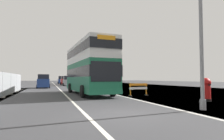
{
  "coord_description": "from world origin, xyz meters",
  "views": [
    {
      "loc": [
        -2.86,
        -7.5,
        1.51
      ],
      "look_at": [
        1.96,
        6.82,
        2.2
      ],
      "focal_mm": 30.18,
      "sensor_mm": 36.0,
      "label": 1
    }
  ],
  "objects_px": {
    "double_decker_bus": "(88,68)",
    "lamppost_foreground": "(201,21)",
    "car_receding_mid": "(68,81)",
    "car_receding_far": "(65,81)",
    "car_oncoming_near": "(44,82)",
    "car_far_side": "(61,80)",
    "roadworks_barrier": "(138,88)",
    "red_pillar_postbox": "(206,88)"
  },
  "relations": [
    {
      "from": "double_decker_bus",
      "to": "lamppost_foreground",
      "type": "bearing_deg",
      "value": -72.45
    },
    {
      "from": "car_receding_mid",
      "to": "car_receding_far",
      "type": "xyz_separation_m",
      "value": [
        -0.11,
        6.68,
        0.01
      ]
    },
    {
      "from": "car_oncoming_near",
      "to": "car_far_side",
      "type": "distance_m",
      "value": 24.7
    },
    {
      "from": "roadworks_barrier",
      "to": "double_decker_bus",
      "type": "bearing_deg",
      "value": 140.33
    },
    {
      "from": "double_decker_bus",
      "to": "lamppost_foreground",
      "type": "xyz_separation_m",
      "value": [
        3.42,
        -10.81,
        1.77
      ]
    },
    {
      "from": "red_pillar_postbox",
      "to": "car_receding_mid",
      "type": "height_order",
      "value": "car_receding_mid"
    },
    {
      "from": "car_oncoming_near",
      "to": "car_receding_mid",
      "type": "distance_m",
      "value": 9.84
    },
    {
      "from": "lamppost_foreground",
      "to": "car_far_side",
      "type": "bearing_deg",
      "value": 94.12
    },
    {
      "from": "lamppost_foreground",
      "to": "car_receding_far",
      "type": "distance_m",
      "value": 40.66
    },
    {
      "from": "double_decker_bus",
      "to": "car_far_side",
      "type": "bearing_deg",
      "value": 90.2
    },
    {
      "from": "lamppost_foreground",
      "to": "car_receding_far",
      "type": "height_order",
      "value": "lamppost_foreground"
    },
    {
      "from": "red_pillar_postbox",
      "to": "roadworks_barrier",
      "type": "distance_m",
      "value": 5.59
    },
    {
      "from": "car_oncoming_near",
      "to": "car_receding_far",
      "type": "xyz_separation_m",
      "value": [
        4.56,
        15.34,
        -0.04
      ]
    },
    {
      "from": "car_receding_mid",
      "to": "car_far_side",
      "type": "bearing_deg",
      "value": 91.36
    },
    {
      "from": "car_oncoming_near",
      "to": "car_receding_far",
      "type": "height_order",
      "value": "car_oncoming_near"
    },
    {
      "from": "red_pillar_postbox",
      "to": "car_oncoming_near",
      "type": "bearing_deg",
      "value": 115.59
    },
    {
      "from": "car_receding_far",
      "to": "car_far_side",
      "type": "bearing_deg",
      "value": 91.7
    },
    {
      "from": "car_oncoming_near",
      "to": "car_receding_far",
      "type": "bearing_deg",
      "value": 73.43
    },
    {
      "from": "lamppost_foreground",
      "to": "red_pillar_postbox",
      "type": "distance_m",
      "value": 5.25
    },
    {
      "from": "lamppost_foreground",
      "to": "car_far_side",
      "type": "relative_size",
      "value": 2.14
    },
    {
      "from": "roadworks_barrier",
      "to": "car_receding_far",
      "type": "relative_size",
      "value": 0.47
    },
    {
      "from": "red_pillar_postbox",
      "to": "car_receding_far",
      "type": "height_order",
      "value": "car_receding_far"
    },
    {
      "from": "lamppost_foreground",
      "to": "car_oncoming_near",
      "type": "distance_m",
      "value": 26.46
    },
    {
      "from": "red_pillar_postbox",
      "to": "car_oncoming_near",
      "type": "relative_size",
      "value": 0.38
    },
    {
      "from": "car_receding_mid",
      "to": "car_far_side",
      "type": "relative_size",
      "value": 0.95
    },
    {
      "from": "roadworks_barrier",
      "to": "car_oncoming_near",
      "type": "relative_size",
      "value": 0.45
    },
    {
      "from": "lamppost_foreground",
      "to": "red_pillar_postbox",
      "type": "height_order",
      "value": "lamppost_foreground"
    },
    {
      "from": "car_receding_far",
      "to": "lamppost_foreground",
      "type": "bearing_deg",
      "value": -85.35
    },
    {
      "from": "lamppost_foreground",
      "to": "roadworks_barrier",
      "type": "relative_size",
      "value": 4.96
    },
    {
      "from": "car_receding_far",
      "to": "car_receding_mid",
      "type": "bearing_deg",
      "value": -89.09
    },
    {
      "from": "double_decker_bus",
      "to": "car_receding_mid",
      "type": "xyz_separation_m",
      "value": [
        0.24,
        22.91,
        -1.6
      ]
    },
    {
      "from": "red_pillar_postbox",
      "to": "roadworks_barrier",
      "type": "bearing_deg",
      "value": 116.44
    },
    {
      "from": "lamppost_foreground",
      "to": "car_receding_mid",
      "type": "distance_m",
      "value": 34.03
    },
    {
      "from": "double_decker_bus",
      "to": "red_pillar_postbox",
      "type": "distance_m",
      "value": 10.45
    },
    {
      "from": "lamppost_foreground",
      "to": "roadworks_barrier",
      "type": "xyz_separation_m",
      "value": [
        0.39,
        7.65,
        -3.66
      ]
    },
    {
      "from": "double_decker_bus",
      "to": "car_receding_far",
      "type": "distance_m",
      "value": 29.63
    },
    {
      "from": "double_decker_bus",
      "to": "roadworks_barrier",
      "type": "distance_m",
      "value": 5.29
    },
    {
      "from": "car_receding_far",
      "to": "roadworks_barrier",
      "type": "bearing_deg",
      "value": -83.59
    },
    {
      "from": "roadworks_barrier",
      "to": "car_receding_far",
      "type": "xyz_separation_m",
      "value": [
        -3.68,
        32.74,
        0.3
      ]
    },
    {
      "from": "double_decker_bus",
      "to": "red_pillar_postbox",
      "type": "bearing_deg",
      "value": -52.35
    },
    {
      "from": "red_pillar_postbox",
      "to": "car_far_side",
      "type": "xyz_separation_m",
      "value": [
        -6.43,
        46.73,
        0.19
      ]
    },
    {
      "from": "car_oncoming_near",
      "to": "car_receding_far",
      "type": "relative_size",
      "value": 1.04
    }
  ]
}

